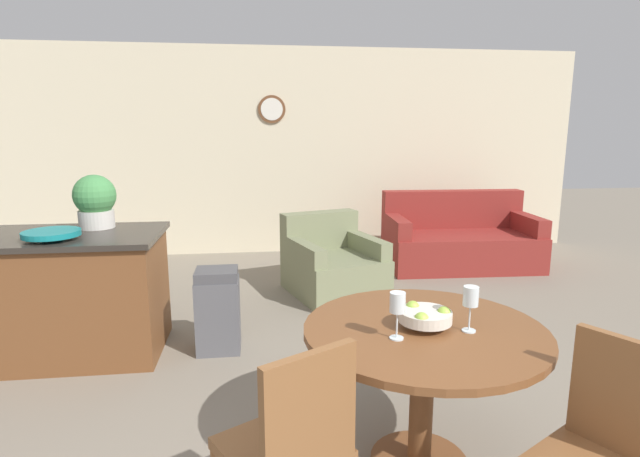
% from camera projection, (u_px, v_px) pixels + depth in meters
% --- Properties ---
extents(wall_back, '(8.00, 0.09, 2.70)m').
position_uv_depth(wall_back, '(285.00, 152.00, 6.64)').
color(wall_back, beige).
rests_on(wall_back, ground_plane).
extents(dining_table, '(1.14, 1.14, 0.74)m').
position_uv_depth(dining_table, '(423.00, 360.00, 2.38)').
color(dining_table, brown).
rests_on(dining_table, ground_plane).
extents(dining_chair_near_left, '(0.57, 0.57, 0.91)m').
position_uv_depth(dining_chair_near_left, '(292.00, 443.00, 1.86)').
color(dining_chair_near_left, brown).
rests_on(dining_chair_near_left, ground_plane).
extents(dining_chair_near_right, '(0.57, 0.57, 0.91)m').
position_uv_depth(dining_chair_near_right, '(605.00, 452.00, 1.80)').
color(dining_chair_near_right, brown).
rests_on(dining_chair_near_right, ground_plane).
extents(fruit_bowl, '(0.25, 0.25, 0.10)m').
position_uv_depth(fruit_bowl, '(425.00, 316.00, 2.33)').
color(fruit_bowl, silver).
rests_on(fruit_bowl, dining_table).
extents(wine_glass_left, '(0.07, 0.07, 0.22)m').
position_uv_depth(wine_glass_left, '(398.00, 305.00, 2.19)').
color(wine_glass_left, silver).
rests_on(wine_glass_left, dining_table).
extents(wine_glass_right, '(0.07, 0.07, 0.22)m').
position_uv_depth(wine_glass_right, '(471.00, 298.00, 2.27)').
color(wine_glass_right, silver).
rests_on(wine_glass_right, dining_table).
extents(kitchen_island, '(1.37, 0.84, 0.91)m').
position_uv_depth(kitchen_island, '(68.00, 295.00, 3.66)').
color(kitchen_island, brown).
rests_on(kitchen_island, ground_plane).
extents(teal_bowl, '(0.37, 0.37, 0.06)m').
position_uv_depth(teal_bowl, '(51.00, 234.00, 3.38)').
color(teal_bowl, '#147A7F').
rests_on(teal_bowl, kitchen_island).
extents(potted_plant, '(0.31, 0.31, 0.40)m').
position_uv_depth(potted_plant, '(95.00, 201.00, 3.76)').
color(potted_plant, beige).
rests_on(potted_plant, kitchen_island).
extents(trash_bin, '(0.32, 0.29, 0.63)m').
position_uv_depth(trash_bin, '(218.00, 310.00, 3.74)').
color(trash_bin, '#56565B').
rests_on(trash_bin, ground_plane).
extents(couch, '(1.81, 1.02, 0.89)m').
position_uv_depth(couch, '(459.00, 241.00, 6.10)').
color(couch, maroon).
rests_on(couch, ground_plane).
extents(armchair, '(1.07, 1.14, 0.79)m').
position_uv_depth(armchair, '(332.00, 266.00, 5.10)').
color(armchair, '#7A7F5B').
rests_on(armchair, ground_plane).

